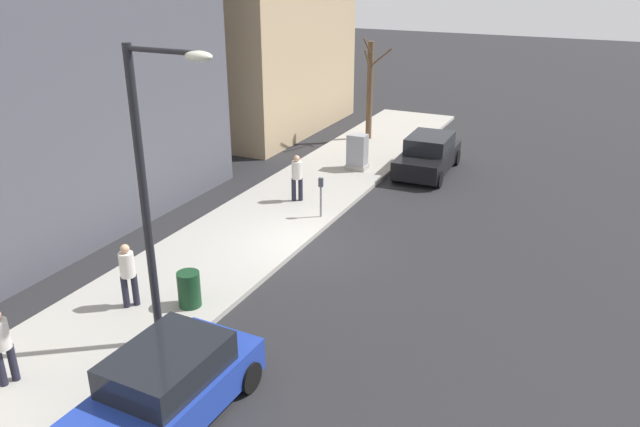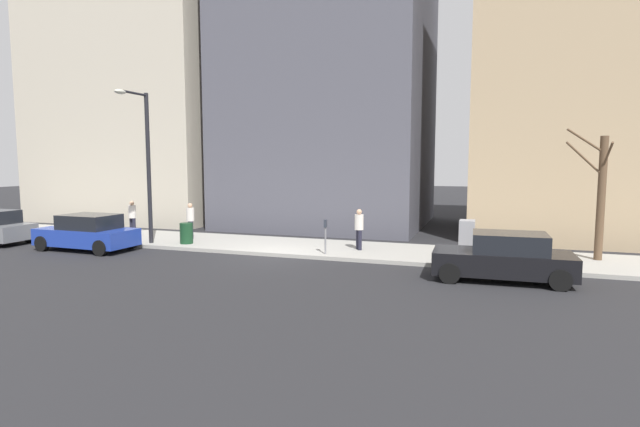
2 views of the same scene
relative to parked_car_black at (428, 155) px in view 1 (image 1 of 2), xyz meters
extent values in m
plane|color=#232326|center=(1.28, 8.51, -0.74)|extent=(120.00, 120.00, 0.00)
cube|color=#9E9B93|center=(3.28, 8.51, -0.66)|extent=(4.00, 36.00, 0.15)
cube|color=black|center=(0.00, 0.05, -0.17)|extent=(1.92, 4.25, 0.70)
cube|color=black|center=(0.00, -0.15, 0.48)|extent=(1.66, 2.25, 0.60)
cylinder|color=black|center=(-0.90, 1.58, -0.42)|extent=(0.24, 0.65, 0.64)
cylinder|color=black|center=(0.80, 1.63, -0.42)|extent=(0.24, 0.65, 0.64)
cylinder|color=black|center=(-0.80, -1.52, -0.42)|extent=(0.24, 0.65, 0.64)
cylinder|color=black|center=(0.89, -1.47, -0.42)|extent=(0.24, 0.65, 0.64)
cube|color=#1E389E|center=(0.15, 16.54, -0.17)|extent=(1.91, 4.25, 0.70)
cube|color=black|center=(0.14, 16.34, 0.48)|extent=(1.66, 2.24, 0.60)
cylinder|color=black|center=(-0.74, 15.02, -0.42)|extent=(0.24, 0.65, 0.64)
cylinder|color=black|center=(0.96, 14.97, -0.42)|extent=(0.24, 0.65, 0.64)
cylinder|color=slate|center=(1.73, 6.45, -0.06)|extent=(0.07, 0.07, 1.05)
cube|color=#2D333D|center=(1.73, 6.45, 0.61)|extent=(0.14, 0.10, 0.30)
cube|color=#A8A399|center=(2.58, 1.24, -0.50)|extent=(0.83, 0.61, 0.18)
cube|color=#939399|center=(2.58, 1.24, 0.22)|extent=(0.75, 0.55, 1.25)
cylinder|color=black|center=(1.83, 14.59, 2.66)|extent=(0.18, 0.18, 6.50)
cylinder|color=black|center=(1.03, 14.59, 5.81)|extent=(1.60, 0.10, 0.10)
ellipsoid|color=beige|center=(0.23, 14.59, 5.76)|extent=(0.56, 0.32, 0.20)
cylinder|color=brown|center=(3.88, -3.34, 1.66)|extent=(0.28, 0.28, 4.49)
cylinder|color=brown|center=(3.78, -2.71, 3.09)|extent=(0.25, 1.31, 1.27)
cylinder|color=brown|center=(3.39, -3.37, 3.22)|extent=(1.04, 0.15, 0.90)
cylinder|color=brown|center=(3.81, -2.72, 3.74)|extent=(0.19, 1.29, 0.93)
cylinder|color=#14381E|center=(2.18, 13.01, -0.14)|extent=(0.56, 0.56, 0.90)
cylinder|color=#1E1E2D|center=(3.22, 5.54, -0.18)|extent=(0.16, 0.16, 0.82)
cylinder|color=#1E1E2D|center=(3.02, 5.40, -0.18)|extent=(0.16, 0.16, 0.82)
cylinder|color=silver|center=(3.12, 5.47, 0.54)|extent=(0.36, 0.36, 0.62)
sphere|color=tan|center=(3.12, 5.47, 0.96)|extent=(0.22, 0.22, 0.22)
cylinder|color=#1E1E2D|center=(3.55, 13.73, -0.18)|extent=(0.16, 0.16, 0.82)
cylinder|color=#1E1E2D|center=(3.40, 13.54, -0.18)|extent=(0.16, 0.16, 0.82)
cylinder|color=silver|center=(3.48, 13.64, 0.54)|extent=(0.36, 0.36, 0.62)
sphere|color=tan|center=(3.48, 13.64, 0.96)|extent=(0.22, 0.22, 0.22)
cylinder|color=#1E1E2D|center=(3.61, 16.93, -0.18)|extent=(0.16, 0.16, 0.82)
cylinder|color=#1E1E2D|center=(3.69, 17.16, -0.18)|extent=(0.16, 0.16, 0.82)
cylinder|color=silver|center=(3.65, 17.05, 0.54)|extent=(0.36, 0.36, 0.62)
camera|label=1|loc=(-6.47, 23.70, 7.35)|focal=35.00mm
camera|label=2|loc=(-16.39, 0.53, 3.00)|focal=28.00mm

